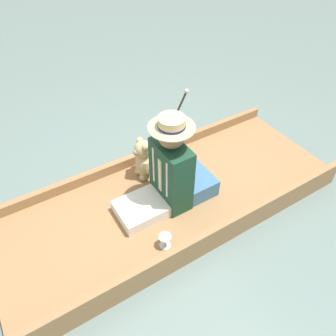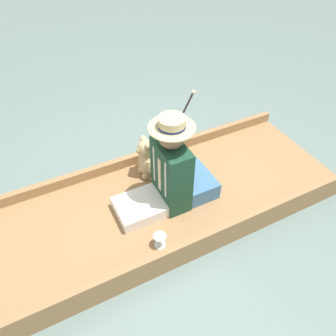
# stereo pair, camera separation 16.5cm
# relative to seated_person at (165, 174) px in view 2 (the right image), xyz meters

# --- Properties ---
(ground_plane) EXTENTS (16.00, 16.00, 0.00)m
(ground_plane) POSITION_rel_seated_person_xyz_m (0.05, -0.08, -0.50)
(ground_plane) COLOR slate
(punt_boat) EXTENTS (1.19, 3.11, 0.25)m
(punt_boat) POSITION_rel_seated_person_xyz_m (0.05, -0.08, -0.41)
(punt_boat) COLOR #997047
(punt_boat) RESTS_ON ground_plane
(seat_cushion) EXTENTS (0.41, 0.29, 0.17)m
(seat_cushion) POSITION_rel_seated_person_xyz_m (0.03, -0.31, -0.26)
(seat_cushion) COLOR teal
(seat_cushion) RESTS_ON punt_boat
(seated_person) EXTENTS (0.38, 0.68, 0.88)m
(seated_person) POSITION_rel_seated_person_xyz_m (0.00, 0.00, 0.00)
(seated_person) COLOR white
(seated_person) RESTS_ON punt_boat
(teddy_bear) EXTENTS (0.30, 0.18, 0.43)m
(teddy_bear) POSITION_rel_seated_person_xyz_m (0.40, -0.00, -0.15)
(teddy_bear) COLOR tan
(teddy_bear) RESTS_ON punt_boat
(wine_glass) EXTENTS (0.10, 0.10, 0.12)m
(wine_glass) POSITION_rel_seated_person_xyz_m (-0.39, 0.24, -0.26)
(wine_glass) COLOR silver
(wine_glass) RESTS_ON punt_boat
(walking_cane) EXTENTS (0.04, 0.38, 0.71)m
(walking_cane) POSITION_rel_seated_person_xyz_m (0.54, -0.42, 0.07)
(walking_cane) COLOR #2D2823
(walking_cane) RESTS_ON punt_boat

